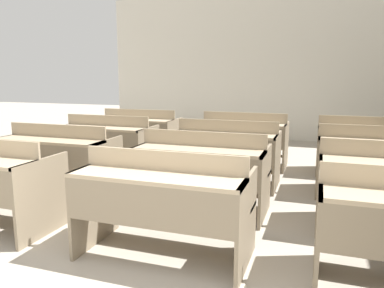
{
  "coord_description": "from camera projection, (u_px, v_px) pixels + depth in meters",
  "views": [
    {
      "loc": [
        1.15,
        -0.82,
        1.38
      ],
      "look_at": [
        0.0,
        2.55,
        0.73
      ],
      "focal_mm": 35.0,
      "sensor_mm": 36.0,
      "label": 1
    }
  ],
  "objects": [
    {
      "name": "bench_front_center",
      "position": [
        163.0,
        200.0,
        2.82
      ],
      "size": [
        1.29,
        0.68,
        0.83
      ],
      "color": "#81725B",
      "rests_on": "ground_plane"
    },
    {
      "name": "bench_second_center",
      "position": [
        202.0,
        168.0,
        3.78
      ],
      "size": [
        1.29,
        0.68,
        0.83
      ],
      "color": "#7E6F58",
      "rests_on": "ground_plane"
    },
    {
      "name": "bench_back_left",
      "position": [
        139.0,
        132.0,
        6.26
      ],
      "size": [
        1.29,
        0.68,
        0.83
      ],
      "color": "gray",
      "rests_on": "ground_plane"
    },
    {
      "name": "bench_third_left",
      "position": [
        107.0,
        142.0,
        5.31
      ],
      "size": [
        1.29,
        0.68,
        0.83
      ],
      "color": "#81725B",
      "rests_on": "ground_plane"
    },
    {
      "name": "bench_second_left",
      "position": [
        58.0,
        157.0,
        4.32
      ],
      "size": [
        1.29,
        0.68,
        0.83
      ],
      "color": "#7D6D56",
      "rests_on": "ground_plane"
    },
    {
      "name": "bench_third_right",
      "position": [
        377.0,
        159.0,
        4.21
      ],
      "size": [
        1.29,
        0.68,
        0.83
      ],
      "color": "#796953",
      "rests_on": "ground_plane"
    },
    {
      "name": "wall_back",
      "position": [
        266.0,
        67.0,
        8.07
      ],
      "size": [
        7.17,
        0.06,
        3.15
      ],
      "color": "beige",
      "rests_on": "ground_plane"
    },
    {
      "name": "bench_third_center",
      "position": [
        226.0,
        150.0,
        4.74
      ],
      "size": [
        1.29,
        0.68,
        0.83
      ],
      "color": "#7F6F58",
      "rests_on": "ground_plane"
    },
    {
      "name": "bench_back_center",
      "position": [
        244.0,
        137.0,
        5.72
      ],
      "size": [
        1.29,
        0.68,
        0.83
      ],
      "color": "#80715A",
      "rests_on": "ground_plane"
    },
    {
      "name": "bench_back_right",
      "position": [
        366.0,
        144.0,
        5.16
      ],
      "size": [
        1.29,
        0.68,
        0.83
      ],
      "color": "#796A53",
      "rests_on": "ground_plane"
    }
  ]
}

